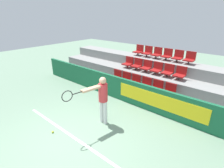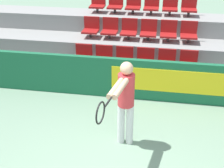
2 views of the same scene
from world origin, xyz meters
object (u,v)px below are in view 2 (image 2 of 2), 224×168
stadium_chair_11 (189,33)px  stadium_chair_17 (189,7)px  stadium_chair_15 (152,6)px  stadium_chair_4 (167,62)px  stadium_chair_7 (110,29)px  tennis_player (125,98)px  stadium_chair_3 (145,60)px  stadium_chair_0 (83,56)px  stadium_chair_16 (170,6)px  stadium_chair_5 (189,63)px  stadium_chair_12 (98,4)px  stadium_chair_6 (91,28)px  stadium_chair_2 (124,59)px  stadium_chair_10 (168,32)px  stadium_chair_13 (115,4)px  stadium_chair_1 (103,58)px  stadium_chair_9 (149,31)px  stadium_chair_8 (129,30)px  stadium_chair_14 (133,5)px

stadium_chair_11 → stadium_chair_17: size_ratio=1.00×
stadium_chair_11 → stadium_chair_15: bearing=138.2°
stadium_chair_4 → stadium_chair_15: bearing=105.6°
stadium_chair_7 → tennis_player: (0.85, -3.34, -0.16)m
stadium_chair_11 → tennis_player: 3.56m
stadium_chair_3 → stadium_chair_17: stadium_chair_17 is taller
stadium_chair_0 → stadium_chair_15: size_ratio=1.00×
stadium_chair_16 → stadium_chair_17: same height
stadium_chair_5 → stadium_chair_12: size_ratio=1.00×
stadium_chair_3 → stadium_chair_16: 2.11m
stadium_chair_12 → stadium_chair_6: bearing=-90.0°
stadium_chair_0 → stadium_chair_12: bearing=90.0°
stadium_chair_2 → stadium_chair_10: stadium_chair_10 is taller
stadium_chair_12 → stadium_chair_4: bearing=-41.8°
stadium_chair_13 → stadium_chair_17: bearing=0.0°
stadium_chair_2 → stadium_chair_1: bearing=180.0°
stadium_chair_1 → stadium_chair_15: 2.29m
stadium_chair_5 → stadium_chair_2: bearing=180.0°
stadium_chair_2 → tennis_player: size_ratio=0.32×
stadium_chair_6 → stadium_chair_11: (2.57, 0.00, 0.00)m
stadium_chair_3 → stadium_chair_11: (1.03, 0.92, 0.45)m
stadium_chair_0 → stadium_chair_16: stadium_chair_16 is taller
stadium_chair_6 → stadium_chair_16: bearing=24.1°
stadium_chair_5 → stadium_chair_9: size_ratio=1.00×
stadium_chair_1 → tennis_player: size_ratio=0.32×
stadium_chair_13 → stadium_chair_15: same height
stadium_chair_7 → stadium_chair_11: bearing=0.0°
stadium_chair_4 → stadium_chair_7: bearing=149.2°
stadium_chair_11 → stadium_chair_13: (-2.06, 0.92, 0.45)m
stadium_chair_8 → stadium_chair_4: bearing=-41.8°
stadium_chair_16 → stadium_chair_9: bearing=-119.2°
stadium_chair_4 → stadium_chair_10: 1.03m
stadium_chair_7 → stadium_chair_14: size_ratio=1.00×
stadium_chair_1 → stadium_chair_12: bearing=105.6°
stadium_chair_10 → stadium_chair_12: bearing=155.9°
stadium_chair_7 → stadium_chair_17: size_ratio=1.00×
stadium_chair_11 → stadium_chair_6: bearing=180.0°
stadium_chair_6 → stadium_chair_13: (0.51, 0.92, 0.45)m
stadium_chair_9 → stadium_chair_17: (1.03, 0.92, 0.45)m
stadium_chair_1 → stadium_chair_6: size_ratio=1.00×
stadium_chair_16 → stadium_chair_7: bearing=-149.2°
stadium_chair_6 → stadium_chair_7: size_ratio=1.00×
stadium_chair_8 → stadium_chair_10: bearing=0.0°
stadium_chair_2 → stadium_chair_16: size_ratio=1.00×
stadium_chair_13 → stadium_chair_15: (1.03, 0.00, 0.00)m
stadium_chair_11 → stadium_chair_13: stadium_chair_13 is taller
stadium_chair_13 → stadium_chair_10: bearing=-30.8°
stadium_chair_5 → stadium_chair_14: 2.57m
stadium_chair_6 → stadium_chair_8: bearing=0.0°
stadium_chair_17 → tennis_player: 4.47m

